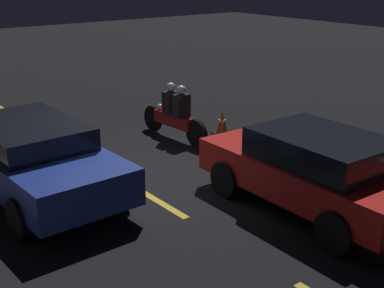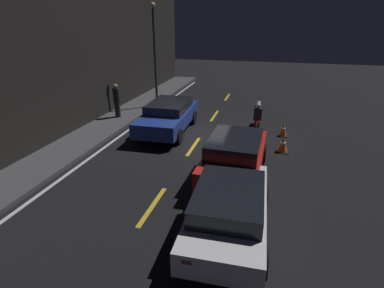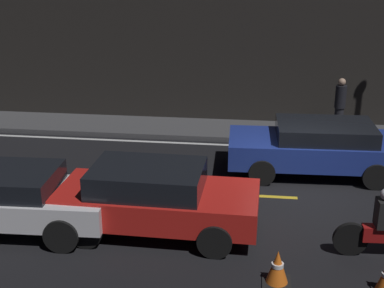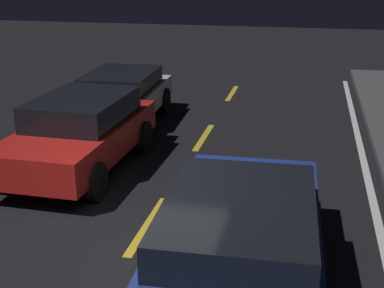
% 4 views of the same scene
% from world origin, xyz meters
% --- Properties ---
extents(ground_plane, '(56.00, 56.00, 0.00)m').
position_xyz_m(ground_plane, '(0.00, 0.00, 0.00)').
color(ground_plane, black).
extents(lane_dash_a, '(2.00, 0.14, 0.01)m').
position_xyz_m(lane_dash_a, '(-10.00, 0.00, 0.00)').
color(lane_dash_a, gold).
rests_on(lane_dash_a, ground).
extents(lane_dash_b, '(2.00, 0.14, 0.01)m').
position_xyz_m(lane_dash_b, '(-5.50, 0.00, 0.00)').
color(lane_dash_b, gold).
rests_on(lane_dash_b, ground).
extents(lane_dash_c, '(2.00, 0.14, 0.01)m').
position_xyz_m(lane_dash_c, '(-1.00, 0.00, 0.00)').
color(lane_dash_c, gold).
rests_on(lane_dash_c, ground).
extents(sedan_white, '(4.13, 1.99, 1.31)m').
position_xyz_m(sedan_white, '(-6.05, -2.23, 0.73)').
color(sedan_white, silver).
rests_on(sedan_white, ground).
extents(taxi_red, '(4.16, 1.98, 1.43)m').
position_xyz_m(taxi_red, '(-3.06, -1.97, 0.77)').
color(taxi_red, red).
rests_on(taxi_red, ground).
extents(sedan_blue, '(4.54, 2.12, 1.38)m').
position_xyz_m(sedan_blue, '(0.55, 1.64, 0.76)').
color(sedan_blue, navy).
rests_on(sedan_blue, ground).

